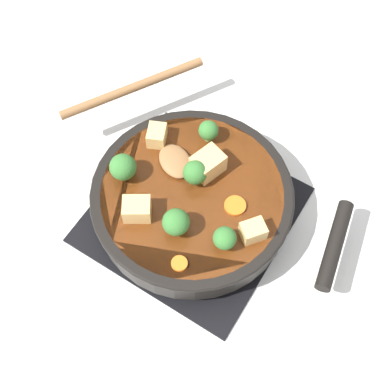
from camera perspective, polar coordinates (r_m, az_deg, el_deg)
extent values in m
plane|color=silver|center=(0.91, 0.00, -2.42)|extent=(2.40, 2.40, 0.00)
cube|color=black|center=(0.91, 0.00, -2.31)|extent=(0.31, 0.31, 0.01)
torus|color=black|center=(0.89, 0.00, -1.86)|extent=(0.24, 0.24, 0.01)
cube|color=black|center=(0.89, 0.00, -1.86)|extent=(0.01, 0.23, 0.01)
cube|color=black|center=(0.89, 0.00, -1.86)|extent=(0.23, 0.01, 0.01)
cylinder|color=black|center=(0.86, 0.00, -0.86)|extent=(0.32, 0.32, 0.05)
cylinder|color=brown|center=(0.86, 0.00, -0.74)|extent=(0.29, 0.29, 0.05)
torus|color=black|center=(0.84, 0.00, -0.13)|extent=(0.32, 0.32, 0.01)
cylinder|color=black|center=(0.84, 14.98, -5.47)|extent=(0.15, 0.05, 0.02)
ellipsoid|color=olive|center=(0.86, -1.79, 3.31)|extent=(0.08, 0.08, 0.01)
cylinder|color=olive|center=(0.95, -6.33, 10.99)|extent=(0.24, 0.15, 0.02)
cube|color=#DBB770|center=(0.81, -5.90, -1.84)|extent=(0.05, 0.05, 0.03)
cube|color=#DBB770|center=(0.80, 6.52, -4.15)|extent=(0.05, 0.04, 0.03)
cube|color=#DBB770|center=(0.84, 1.84, 2.94)|extent=(0.06, 0.05, 0.04)
cube|color=#DBB770|center=(0.88, -3.78, 6.04)|extent=(0.04, 0.04, 0.03)
cylinder|color=#709956|center=(0.79, 3.44, -5.49)|extent=(0.01, 0.01, 0.01)
sphere|color=#387533|center=(0.78, 3.51, -4.93)|extent=(0.03, 0.03, 0.03)
cylinder|color=#709956|center=(0.80, -1.68, -3.89)|extent=(0.01, 0.01, 0.01)
sphere|color=#387533|center=(0.78, -1.73, -3.23)|extent=(0.04, 0.04, 0.04)
cylinder|color=#709956|center=(0.84, 0.33, 1.39)|extent=(0.01, 0.01, 0.01)
sphere|color=#387533|center=(0.82, 0.34, 2.10)|extent=(0.04, 0.04, 0.04)
cylinder|color=#709956|center=(0.85, -7.22, 1.89)|extent=(0.01, 0.01, 0.01)
sphere|color=#387533|center=(0.83, -7.38, 2.65)|extent=(0.04, 0.04, 0.04)
cylinder|color=#709956|center=(0.89, 1.73, 5.90)|extent=(0.01, 0.01, 0.01)
sphere|color=#387533|center=(0.87, 1.76, 6.59)|extent=(0.03, 0.03, 0.03)
cylinder|color=orange|center=(0.79, -1.36, -7.63)|extent=(0.02, 0.02, 0.01)
cylinder|color=orange|center=(0.83, 4.62, -1.46)|extent=(0.03, 0.03, 0.01)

